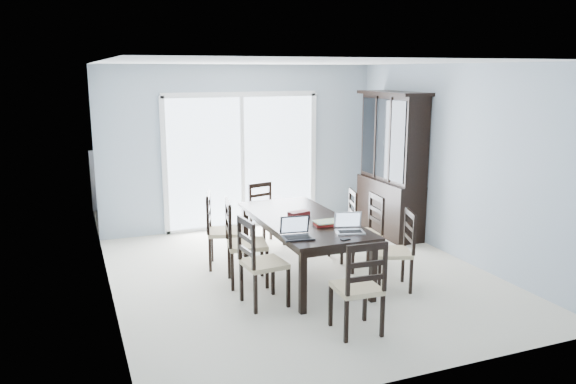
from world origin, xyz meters
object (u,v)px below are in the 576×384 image
(cell_phone, at_px, (345,239))
(chair_end_far, at_px, (264,207))
(dining_table, at_px, (302,224))
(chair_right_mid, at_px, (368,224))
(laptop_silver, at_px, (350,228))
(chair_left_near, at_px, (256,253))
(chair_right_far, at_px, (346,215))
(laptop_dark, at_px, (298,234))
(chair_left_far, at_px, (218,222))
(china_hutch, at_px, (392,166))
(game_box, at_px, (299,214))
(chair_end_near, at_px, (361,278))
(hot_tub, at_px, (194,186))
(chair_right_near, at_px, (400,241))
(chair_left_mid, at_px, (238,233))

(cell_phone, bearing_deg, chair_end_far, 82.55)
(dining_table, xyz_separation_m, chair_right_mid, (0.92, 0.00, -0.09))
(chair_right_mid, height_order, laptop_silver, chair_right_mid)
(chair_left_near, bearing_deg, cell_phone, 62.24)
(chair_right_far, distance_m, laptop_dark, 1.96)
(chair_left_far, bearing_deg, chair_end_far, 147.10)
(dining_table, xyz_separation_m, chair_left_near, (-0.81, -0.63, -0.07))
(chair_right_far, bearing_deg, dining_table, 139.73)
(china_hutch, bearing_deg, game_box, -150.28)
(cell_phone, bearing_deg, game_box, 85.82)
(chair_end_far, height_order, cell_phone, chair_end_far)
(chair_right_mid, xyz_separation_m, chair_end_near, (-1.03, -1.67, 0.00))
(china_hutch, bearing_deg, hot_tub, 137.67)
(chair_right_mid, bearing_deg, chair_right_near, -175.11)
(chair_end_near, xyz_separation_m, cell_phone, (0.18, 0.68, 0.17))
(dining_table, bearing_deg, chair_right_mid, 0.23)
(game_box, bearing_deg, chair_right_mid, -5.17)
(chair_left_mid, relative_size, game_box, 4.68)
(chair_right_far, relative_size, cell_phone, 10.00)
(laptop_dark, bearing_deg, chair_left_far, 115.34)
(chair_right_far, xyz_separation_m, laptop_silver, (-0.69, -1.44, 0.26))
(laptop_dark, height_order, laptop_silver, laptop_dark)
(china_hutch, xyz_separation_m, chair_right_far, (-1.08, -0.58, -0.53))
(chair_right_near, bearing_deg, cell_phone, 123.71)
(chair_left_far, height_order, chair_end_near, chair_left_far)
(dining_table, bearing_deg, chair_left_mid, 176.25)
(chair_left_mid, bearing_deg, dining_table, 96.70)
(cell_phone, distance_m, hot_tub, 4.64)
(cell_phone, bearing_deg, chair_left_far, 109.78)
(dining_table, relative_size, chair_end_far, 2.13)
(hot_tub, bearing_deg, laptop_dark, -87.66)
(laptop_silver, bearing_deg, laptop_dark, -164.70)
(dining_table, distance_m, hot_tub, 3.65)
(chair_left_mid, xyz_separation_m, chair_right_near, (1.71, -0.82, -0.06))
(chair_left_near, xyz_separation_m, chair_right_far, (1.75, 1.30, -0.06))
(chair_end_near, distance_m, game_box, 1.77)
(china_hutch, height_order, laptop_silver, china_hutch)
(dining_table, xyz_separation_m, laptop_dark, (-0.38, -0.76, 0.13))
(dining_table, bearing_deg, hot_tub, 98.78)
(chair_left_mid, xyz_separation_m, hot_tub, (0.24, 3.55, -0.12))
(chair_right_mid, height_order, chair_right_far, chair_right_mid)
(chair_right_near, relative_size, chair_end_far, 1.04)
(chair_left_mid, height_order, chair_left_far, chair_left_mid)
(chair_left_far, relative_size, chair_right_near, 1.06)
(chair_right_near, xyz_separation_m, cell_phone, (-0.84, -0.23, 0.19))
(china_hutch, distance_m, chair_right_near, 2.36)
(chair_left_far, xyz_separation_m, laptop_silver, (1.11, -1.52, 0.20))
(laptop_silver, bearing_deg, chair_right_far, 80.22)
(china_hutch, xyz_separation_m, chair_end_far, (-2.00, 0.24, -0.53))
(chair_end_near, bearing_deg, game_box, 90.17)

